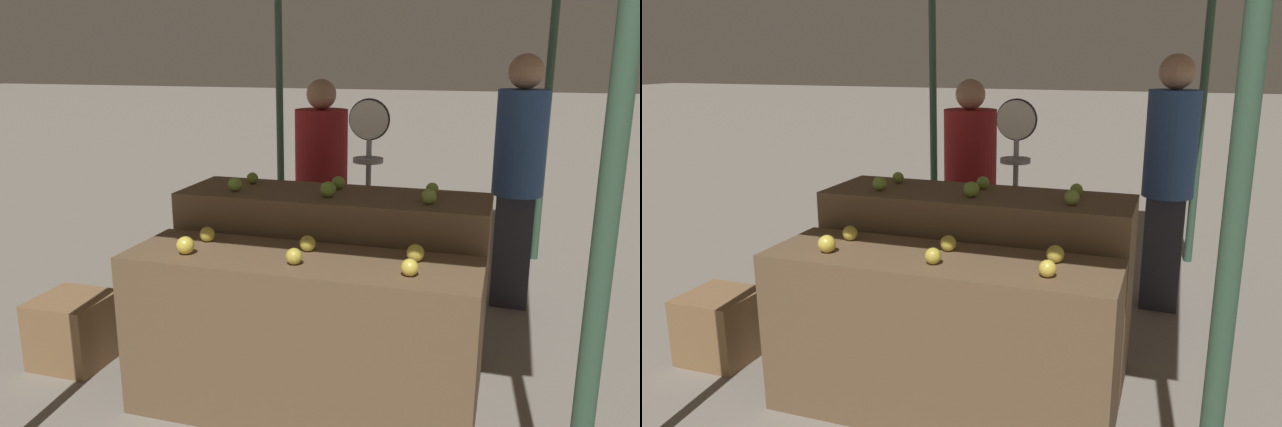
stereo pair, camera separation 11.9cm
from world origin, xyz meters
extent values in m
plane|color=gray|center=(0.00, 0.00, 0.00)|extent=(60.00, 60.00, 0.00)
cylinder|color=#33513D|center=(1.23, -0.83, 1.20)|extent=(0.07, 0.07, 2.40)
cylinder|color=#33513D|center=(-1.23, 3.02, 1.20)|extent=(0.07, 0.07, 2.40)
cylinder|color=#33513D|center=(1.23, 3.02, 1.20)|extent=(0.07, 0.07, 2.40)
cube|color=brown|center=(0.00, 0.00, 0.43)|extent=(1.76, 0.55, 0.85)
cube|color=brown|center=(0.00, 0.60, 0.52)|extent=(1.76, 0.55, 1.05)
sphere|color=yellow|center=(-0.56, -0.11, 0.90)|extent=(0.09, 0.09, 0.09)
sphere|color=gold|center=(0.01, -0.10, 0.89)|extent=(0.08, 0.08, 0.08)
sphere|color=yellow|center=(0.56, -0.10, 0.89)|extent=(0.08, 0.08, 0.08)
sphere|color=gold|center=(-0.55, 0.11, 0.89)|extent=(0.08, 0.08, 0.08)
sphere|color=gold|center=(0.01, 0.11, 0.89)|extent=(0.08, 0.08, 0.08)
sphere|color=gold|center=(0.55, 0.11, 0.90)|extent=(0.09, 0.09, 0.09)
sphere|color=#84AD3D|center=(-0.56, 0.49, 1.09)|extent=(0.08, 0.08, 0.08)
sphere|color=#7AA338|center=(0.00, 0.50, 1.09)|extent=(0.09, 0.09, 0.09)
sphere|color=#8EB247|center=(0.56, 0.50, 1.09)|extent=(0.08, 0.08, 0.08)
sphere|color=#7AA338|center=(-0.55, 0.72, 1.08)|extent=(0.07, 0.07, 0.07)
sphere|color=#7AA338|center=(0.00, 0.72, 1.09)|extent=(0.08, 0.08, 0.08)
sphere|color=#84AD3D|center=(0.55, 0.72, 1.08)|extent=(0.07, 0.07, 0.07)
cylinder|color=#99999E|center=(0.06, 1.27, 0.71)|extent=(0.04, 0.04, 1.43)
cylinder|color=black|center=(0.06, 1.26, 1.40)|extent=(0.27, 0.01, 0.27)
cylinder|color=silver|center=(0.06, 1.25, 1.40)|extent=(0.25, 0.02, 0.25)
cylinder|color=#99999E|center=(0.06, 1.25, 1.21)|extent=(0.01, 0.01, 0.14)
cylinder|color=#99999E|center=(0.06, 1.25, 1.14)|extent=(0.20, 0.20, 0.03)
cube|color=#2D2D38|center=(-0.37, 1.60, 0.38)|extent=(0.33, 0.25, 0.76)
cylinder|color=maroon|center=(-0.37, 1.60, 1.10)|extent=(0.48, 0.48, 0.66)
sphere|color=tan|center=(-0.37, 1.60, 1.54)|extent=(0.22, 0.22, 0.22)
cube|color=#2D2D38|center=(1.02, 1.82, 0.42)|extent=(0.27, 0.17, 0.85)
cylinder|color=#2D4C84|center=(1.02, 1.82, 1.21)|extent=(0.37, 0.37, 0.74)
sphere|color=tan|center=(1.02, 1.82, 1.70)|extent=(0.24, 0.24, 0.24)
cube|color=olive|center=(-1.49, 0.13, 0.21)|extent=(0.41, 0.41, 0.41)
camera|label=1|loc=(0.94, -2.74, 1.82)|focal=35.00mm
camera|label=2|loc=(1.06, -2.70, 1.82)|focal=35.00mm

